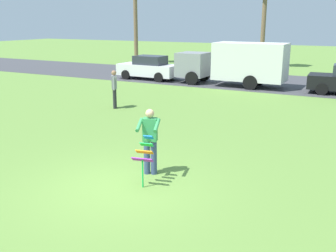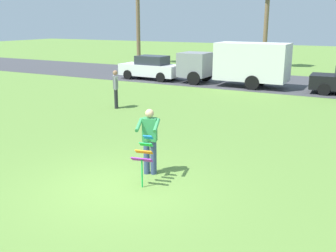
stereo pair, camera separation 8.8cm
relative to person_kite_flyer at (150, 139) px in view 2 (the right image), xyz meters
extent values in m
plane|color=olive|center=(-0.26, -1.08, -0.95)|extent=(120.00, 120.00, 0.00)
cube|color=#424247|center=(-0.26, 17.07, -0.95)|extent=(120.00, 8.00, 0.01)
cylinder|color=#384772|center=(0.08, 0.05, -0.50)|extent=(0.16, 0.16, 0.90)
cylinder|color=#384772|center=(-0.09, -0.01, -0.50)|extent=(0.16, 0.16, 0.90)
cube|color=#338C4C|center=(-0.01, 0.02, 0.25)|extent=(0.41, 0.33, 0.60)
sphere|color=tan|center=(-0.01, 0.02, 0.67)|extent=(0.22, 0.22, 0.22)
cylinder|color=#338C4C|center=(0.28, -0.14, 0.43)|extent=(0.28, 0.58, 0.24)
cylinder|color=#338C4C|center=(-0.13, -0.29, 0.43)|extent=(0.28, 0.58, 0.24)
cube|color=blue|center=(0.15, -0.33, 0.16)|extent=(0.25, 0.18, 0.12)
cube|color=green|center=(0.18, -0.49, 0.03)|extent=(0.34, 0.21, 0.12)
cube|color=orange|center=(0.22, -0.65, -0.11)|extent=(0.44, 0.23, 0.12)
cube|color=purple|center=(0.25, -0.81, -0.25)|extent=(0.53, 0.25, 0.12)
cylinder|color=green|center=(0.25, -0.81, -0.60)|extent=(0.04, 0.04, 0.70)
cube|color=white|center=(-8.52, 14.67, -0.31)|extent=(4.25, 1.84, 0.76)
cube|color=#282D38|center=(-8.37, 14.67, 0.35)|extent=(2.06, 1.46, 0.60)
cylinder|color=black|center=(-9.85, 13.91, -0.63)|extent=(0.65, 0.24, 0.64)
cylinder|color=black|center=(-9.79, 15.52, -0.63)|extent=(0.65, 0.24, 0.64)
cylinder|color=black|center=(-7.24, 13.82, -0.63)|extent=(0.65, 0.24, 0.64)
cylinder|color=black|center=(-7.19, 15.44, -0.63)|extent=(0.65, 0.24, 0.64)
cube|color=gray|center=(-5.22, 14.71, 0.22)|extent=(1.83, 1.93, 1.50)
cube|color=silver|center=(-1.52, 14.66, 0.57)|extent=(4.23, 2.06, 2.20)
cylinder|color=black|center=(-4.88, 13.79, -0.53)|extent=(0.84, 0.29, 0.84)
cylinder|color=black|center=(-4.86, 15.63, -0.53)|extent=(0.84, 0.29, 0.84)
cylinder|color=black|center=(-1.18, 13.74, -0.53)|extent=(0.84, 0.29, 0.84)
cylinder|color=black|center=(-1.15, 15.57, -0.53)|extent=(0.84, 0.29, 0.84)
cylinder|color=black|center=(2.70, 13.82, -0.63)|extent=(0.65, 0.24, 0.64)
cylinder|color=black|center=(2.64, 15.43, -0.63)|extent=(0.65, 0.24, 0.64)
cylinder|color=brown|center=(-14.54, 22.86, 2.82)|extent=(0.36, 0.36, 7.53)
cylinder|color=brown|center=(-3.32, 24.77, 2.53)|extent=(0.36, 0.36, 6.97)
cylinder|color=#26262B|center=(-5.40, 6.18, -0.50)|extent=(0.16, 0.16, 0.90)
cylinder|color=#26262B|center=(-5.30, 6.03, -0.50)|extent=(0.16, 0.16, 0.90)
cube|color=gray|center=(-5.35, 6.11, 0.25)|extent=(0.38, 0.42, 0.60)
sphere|color=#9E7051|center=(-5.35, 6.11, 0.67)|extent=(0.22, 0.22, 0.22)
cylinder|color=gray|center=(-5.48, 6.31, 0.21)|extent=(0.09, 0.09, 0.58)
cylinder|color=gray|center=(-5.22, 5.90, 0.21)|extent=(0.09, 0.09, 0.58)
camera|label=1|loc=(4.70, -8.14, 2.91)|focal=41.24mm
camera|label=2|loc=(4.78, -8.10, 2.91)|focal=41.24mm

